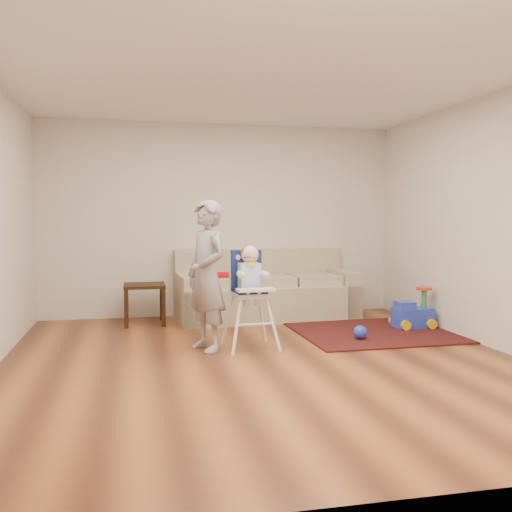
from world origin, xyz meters
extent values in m
plane|color=#4E2514|center=(0.00, 0.00, 0.00)|extent=(5.50, 5.50, 0.00)
cube|color=silver|center=(0.00, 2.75, 1.35)|extent=(5.00, 0.04, 2.70)
cube|color=silver|center=(2.50, 0.00, 1.35)|extent=(0.04, 5.50, 2.70)
cube|color=white|center=(0.00, 0.00, 2.70)|extent=(5.00, 5.50, 0.04)
cube|color=#C1070A|center=(-0.10, 2.24, 0.62)|extent=(0.57, 0.38, 0.04)
cube|color=black|center=(1.78, 1.06, 0.01)|extent=(2.22, 1.69, 0.02)
sphere|color=#263AC4|center=(1.27, 0.70, 0.09)|extent=(0.15, 0.15, 0.15)
cylinder|color=#263AC4|center=(-0.08, 0.50, 0.98)|extent=(0.02, 0.12, 0.01)
imported|color=gray|center=(-0.48, 0.62, 0.79)|extent=(0.58, 0.68, 1.57)
camera|label=1|loc=(-1.23, -5.27, 1.41)|focal=40.00mm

